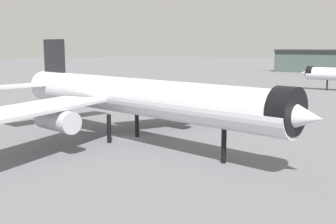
{
  "coord_description": "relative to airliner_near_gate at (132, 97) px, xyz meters",
  "views": [
    {
      "loc": [
        52.85,
        -45.46,
        15.58
      ],
      "look_at": [
        10.47,
        -1.08,
        5.86
      ],
      "focal_mm": 44.31,
      "sensor_mm": 36.0,
      "label": 1
    }
  ],
  "objects": [
    {
      "name": "ground",
      "position": [
        -2.49,
        1.13,
        -7.48
      ],
      "size": [
        900.0,
        900.0,
        0.0
      ],
      "primitive_type": "plane",
      "color": "slate"
    },
    {
      "name": "airliner_near_gate",
      "position": [
        0.0,
        0.0,
        0.0
      ],
      "size": [
        62.89,
        57.63,
        16.99
      ],
      "rotation": [
        0.0,
        0.0,
        0.01
      ],
      "color": "silver",
      "rests_on": "ground"
    },
    {
      "name": "baggage_tug_wing",
      "position": [
        3.45,
        37.97,
        -6.51
      ],
      "size": [
        2.75,
        3.55,
        1.85
      ],
      "rotation": [
        0.0,
        0.0,
        1.23
      ],
      "color": "black",
      "rests_on": "ground"
    }
  ]
}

